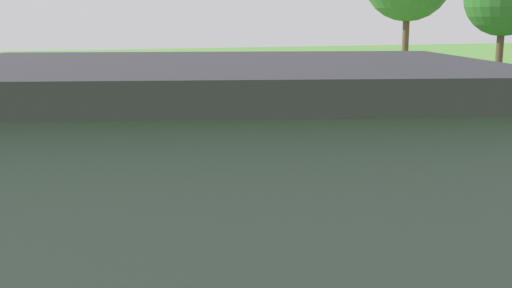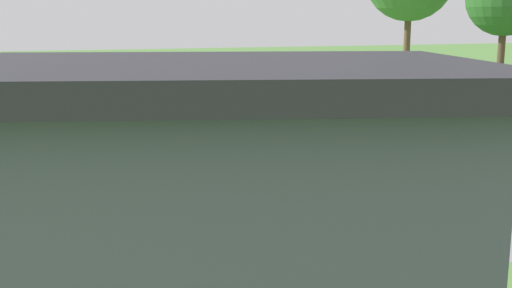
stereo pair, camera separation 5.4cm
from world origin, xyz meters
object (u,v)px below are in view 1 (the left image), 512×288
(bench_4, at_px, (456,159))
(bench_5, at_px, (353,173))
(bench_6, at_px, (220,186))
(kiosk, at_px, (225,257))
(bench_7, at_px, (63,195))

(bench_4, distance_m, bench_5, 2.59)
(bench_4, bearing_deg, bench_6, 13.87)
(bench_6, bearing_deg, kiosk, 70.14)
(bench_6, height_order, bench_7, same)
(bench_4, distance_m, bench_7, 7.72)
(bench_6, xyz_separation_m, bench_7, (2.57, -0.31, 0.00))
(bench_5, height_order, kiosk, kiosk)
(bench_6, bearing_deg, bench_4, 179.98)
(bench_4, xyz_separation_m, bench_6, (5.15, 0.31, 0.00))
(bench_4, bearing_deg, kiosk, 51.89)
(bench_7, relative_size, kiosk, 0.43)
(bench_7, bearing_deg, bench_4, 169.58)
(kiosk, bearing_deg, bench_6, -90.58)
(bench_4, bearing_deg, bench_5, 17.32)
(bench_5, relative_size, kiosk, 0.42)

